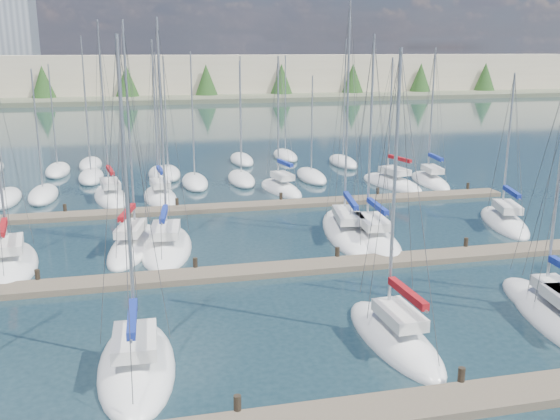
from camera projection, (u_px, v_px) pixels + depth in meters
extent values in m
plane|color=#1E343D|center=(194.00, 148.00, 75.06)|extent=(400.00, 400.00, 0.00)
cube|color=#6B5E4C|center=(363.00, 414.00, 20.36)|extent=(44.00, 1.80, 0.35)
cylinder|color=#2D261C|center=(238.00, 411.00, 20.29)|extent=(0.26, 0.26, 1.10)
cylinder|color=#2D261C|center=(461.00, 382.00, 22.04)|extent=(0.26, 0.26, 1.10)
cube|color=#6B5E4C|center=(272.00, 270.00, 33.55)|extent=(44.00, 1.80, 0.35)
cylinder|color=#2D261C|center=(38.00, 280.00, 31.73)|extent=(0.26, 0.26, 1.10)
cylinder|color=#2D261C|center=(195.00, 268.00, 33.49)|extent=(0.26, 0.26, 1.10)
cylinder|color=#2D261C|center=(337.00, 257.00, 35.24)|extent=(0.26, 0.26, 1.10)
cylinder|color=#2D261C|center=(466.00, 247.00, 36.99)|extent=(0.26, 0.26, 1.10)
cube|color=#6B5E4C|center=(232.00, 207.00, 46.74)|extent=(44.00, 1.80, 0.35)
cylinder|color=#2D261C|center=(65.00, 211.00, 44.93)|extent=(0.26, 0.26, 1.10)
cylinder|color=#2D261C|center=(177.00, 205.00, 46.68)|extent=(0.26, 0.26, 1.10)
cylinder|color=#2D261C|center=(281.00, 200.00, 48.43)|extent=(0.26, 0.26, 1.10)
cylinder|color=#2D261C|center=(378.00, 194.00, 50.18)|extent=(0.26, 0.26, 1.10)
cylinder|color=#2D261C|center=(468.00, 189.00, 51.93)|extent=(0.26, 0.26, 1.10)
ellipsoid|color=white|center=(552.00, 314.00, 28.29)|extent=(3.06, 8.45, 1.60)
cube|color=black|center=(552.00, 314.00, 28.29)|extent=(1.56, 4.06, 0.12)
cube|color=silver|center=(560.00, 290.00, 27.57)|extent=(1.53, 3.00, 0.50)
cylinder|color=#9EA0A5|center=(559.00, 179.00, 27.39)|extent=(0.14, 0.14, 10.11)
ellipsoid|color=white|center=(137.00, 368.00, 23.50)|extent=(3.12, 7.80, 1.60)
cube|color=silver|center=(135.00, 341.00, 22.81)|extent=(1.67, 2.75, 0.50)
cylinder|color=#9EA0A5|center=(127.00, 194.00, 22.42)|extent=(0.14, 0.14, 11.10)
cylinder|color=#9EA0A5|center=(132.00, 322.00, 21.96)|extent=(0.20, 3.24, 0.10)
cube|color=navy|center=(132.00, 318.00, 21.93)|extent=(0.39, 2.99, 0.30)
ellipsoid|color=white|center=(134.00, 247.00, 37.72)|extent=(4.25, 8.93, 1.60)
cube|color=silver|center=(131.00, 228.00, 36.97)|extent=(1.96, 3.23, 0.50)
cylinder|color=#9EA0A5|center=(129.00, 128.00, 36.58)|extent=(0.14, 0.14, 12.19)
cylinder|color=#9EA0A5|center=(127.00, 214.00, 36.04)|extent=(0.88, 3.55, 0.10)
cube|color=maroon|center=(127.00, 212.00, 36.01)|extent=(1.02, 3.31, 0.30)
ellipsoid|color=white|center=(391.00, 184.00, 54.93)|extent=(4.42, 8.41, 1.60)
cube|color=silver|center=(395.00, 171.00, 54.25)|extent=(2.10, 3.06, 0.50)
cylinder|color=#9EA0A5|center=(390.00, 116.00, 53.99)|extent=(0.14, 0.14, 9.83)
cylinder|color=#9EA0A5|center=(400.00, 160.00, 53.43)|extent=(0.80, 3.31, 0.10)
cube|color=maroon|center=(400.00, 159.00, 53.40)|extent=(0.93, 3.08, 0.30)
ellipsoid|color=white|center=(9.00, 265.00, 34.59)|extent=(4.09, 8.41, 1.60)
cube|color=black|center=(9.00, 265.00, 34.59)|extent=(2.09, 4.05, 0.12)
cube|color=silver|center=(6.00, 245.00, 33.90)|extent=(2.04, 3.02, 0.50)
cylinder|color=#9EA0A5|center=(3.00, 230.00, 33.05)|extent=(0.53, 3.38, 0.10)
cube|color=maroon|center=(3.00, 227.00, 33.02)|extent=(0.70, 3.13, 0.30)
ellipsoid|color=white|center=(394.00, 340.00, 25.71)|extent=(2.68, 7.64, 1.60)
cube|color=maroon|center=(394.00, 340.00, 25.71)|extent=(1.38, 3.67, 0.12)
cube|color=silver|center=(399.00, 315.00, 25.03)|extent=(1.41, 2.69, 0.50)
cylinder|color=#9EA0A5|center=(394.00, 186.00, 24.66)|extent=(0.14, 0.14, 10.66)
cylinder|color=#9EA0A5|center=(408.00, 296.00, 24.21)|extent=(0.24, 3.17, 0.10)
cube|color=maroon|center=(408.00, 293.00, 24.18)|extent=(0.43, 2.92, 0.30)
ellipsoid|color=white|center=(504.00, 224.00, 42.68)|extent=(4.26, 8.01, 1.60)
cube|color=silver|center=(507.00, 207.00, 41.98)|extent=(1.95, 2.93, 0.50)
cylinder|color=#9EA0A5|center=(508.00, 142.00, 41.86)|extent=(0.14, 0.14, 9.05)
cylinder|color=#9EA0A5|center=(512.00, 194.00, 41.12)|extent=(0.93, 3.13, 0.10)
cube|color=navy|center=(512.00, 192.00, 41.09)|extent=(1.05, 2.94, 0.30)
ellipsoid|color=white|center=(281.00, 190.00, 52.73)|extent=(3.47, 7.12, 1.60)
cube|color=maroon|center=(281.00, 190.00, 52.73)|extent=(1.76, 3.43, 0.12)
cube|color=silver|center=(282.00, 176.00, 52.10)|extent=(1.66, 2.57, 0.50)
cylinder|color=#9EA0A5|center=(278.00, 118.00, 51.68)|extent=(0.14, 0.14, 10.01)
cylinder|color=#9EA0A5|center=(285.00, 165.00, 51.35)|extent=(0.62, 2.83, 0.10)
cube|color=navy|center=(285.00, 163.00, 51.32)|extent=(0.77, 2.65, 0.30)
ellipsoid|color=white|center=(346.00, 232.00, 40.72)|extent=(4.50, 10.69, 1.60)
cube|color=silver|center=(348.00, 215.00, 39.89)|extent=(2.13, 3.83, 0.50)
cylinder|color=#9EA0A5|center=(347.00, 110.00, 39.54)|extent=(0.14, 0.14, 13.57)
cylinder|color=#9EA0A5|center=(351.00, 202.00, 38.83)|extent=(0.82, 4.31, 0.10)
cube|color=navy|center=(351.00, 201.00, 38.80)|extent=(0.96, 4.00, 0.30)
ellipsoid|color=white|center=(111.00, 198.00, 49.95)|extent=(3.58, 8.35, 1.60)
cube|color=black|center=(111.00, 198.00, 49.95)|extent=(1.82, 4.02, 0.12)
cube|color=silver|center=(110.00, 183.00, 49.26)|extent=(1.74, 2.99, 0.50)
cylinder|color=#9EA0A5|center=(103.00, 104.00, 48.66)|extent=(0.14, 0.14, 12.71)
cylinder|color=#9EA0A5|center=(110.00, 172.00, 48.41)|extent=(0.59, 3.37, 0.10)
cube|color=maroon|center=(110.00, 170.00, 48.38)|extent=(0.75, 3.13, 0.30)
ellipsoid|color=white|center=(160.00, 198.00, 49.86)|extent=(3.11, 7.08, 1.60)
cube|color=silver|center=(160.00, 183.00, 49.22)|extent=(1.59, 2.52, 0.50)
cylinder|color=#9EA0A5|center=(155.00, 114.00, 48.68)|extent=(0.14, 0.14, 11.24)
cylinder|color=#9EA0A5|center=(160.00, 172.00, 48.45)|extent=(0.36, 2.89, 0.10)
cube|color=navy|center=(160.00, 170.00, 48.42)|extent=(0.54, 2.67, 0.30)
ellipsoid|color=white|center=(167.00, 249.00, 37.40)|extent=(3.90, 8.76, 1.60)
cube|color=silver|center=(165.00, 230.00, 36.66)|extent=(1.95, 3.13, 0.50)
cylinder|color=#9EA0A5|center=(162.00, 127.00, 36.23)|extent=(0.14, 0.14, 12.32)
cylinder|color=#9EA0A5|center=(164.00, 216.00, 35.75)|extent=(0.50, 3.55, 0.10)
cube|color=navy|center=(164.00, 214.00, 35.71)|extent=(0.67, 3.29, 0.30)
ellipsoid|color=white|center=(370.00, 240.00, 39.13)|extent=(3.45, 8.99, 1.60)
cube|color=black|center=(370.00, 240.00, 39.13)|extent=(1.77, 4.32, 0.12)
cube|color=silver|center=(373.00, 222.00, 38.38)|extent=(1.78, 3.18, 0.50)
cylinder|color=#9EA0A5|center=(371.00, 131.00, 38.10)|extent=(0.14, 0.14, 11.44)
cylinder|color=#9EA0A5|center=(377.00, 208.00, 37.45)|extent=(0.34, 3.71, 0.10)
cube|color=navy|center=(377.00, 206.00, 37.42)|extent=(0.52, 3.42, 0.30)
ellipsoid|color=white|center=(430.00, 183.00, 55.69)|extent=(2.87, 7.70, 1.60)
cube|color=black|center=(430.00, 183.00, 55.69)|extent=(1.47, 3.71, 0.12)
cube|color=silver|center=(432.00, 169.00, 55.00)|extent=(1.44, 2.74, 0.50)
cylinder|color=#9EA0A5|center=(432.00, 110.00, 54.65)|extent=(0.14, 0.14, 10.68)
cylinder|color=#9EA0A5|center=(436.00, 159.00, 54.16)|extent=(0.39, 3.16, 0.10)
cube|color=navy|center=(436.00, 157.00, 54.13)|extent=(0.56, 2.93, 0.30)
cylinder|color=#9EA0A5|center=(166.00, 113.00, 57.08)|extent=(0.12, 0.12, 10.14)
ellipsoid|color=white|center=(168.00, 174.00, 58.53)|extent=(2.20, 6.40, 1.40)
cylinder|color=#9EA0A5|center=(157.00, 111.00, 56.68)|extent=(0.12, 0.12, 10.49)
ellipsoid|color=white|center=(160.00, 175.00, 58.17)|extent=(2.20, 6.40, 1.40)
cylinder|color=#9EA0A5|center=(285.00, 104.00, 66.62)|extent=(0.12, 0.12, 10.06)
ellipsoid|color=white|center=(285.00, 156.00, 68.06)|extent=(2.20, 6.40, 1.40)
cylinder|color=#9EA0A5|center=(53.00, 115.00, 58.59)|extent=(0.12, 0.12, 9.39)
ellipsoid|color=white|center=(58.00, 171.00, 59.94)|extent=(2.20, 6.40, 1.40)
ellipsoid|color=white|center=(5.00, 199.00, 48.83)|extent=(2.20, 6.40, 1.40)
cylinder|color=#9EA0A5|center=(37.00, 129.00, 48.70)|extent=(0.12, 0.12, 9.30)
ellipsoid|color=white|center=(43.00, 195.00, 50.04)|extent=(2.20, 6.40, 1.40)
cylinder|color=#9EA0A5|center=(345.00, 99.00, 62.66)|extent=(0.12, 0.12, 11.68)
ellipsoid|color=white|center=(343.00, 163.00, 64.30)|extent=(2.20, 6.40, 1.40)
cylinder|color=#9EA0A5|center=(240.00, 118.00, 54.61)|extent=(0.12, 0.12, 9.76)
ellipsoid|color=white|center=(241.00, 180.00, 56.00)|extent=(2.20, 6.40, 1.40)
cylinder|color=#9EA0A5|center=(86.00, 99.00, 61.33)|extent=(0.12, 0.12, 11.95)
ellipsoid|color=white|center=(91.00, 165.00, 63.00)|extent=(2.20, 6.40, 1.40)
cylinder|color=#9EA0A5|center=(312.00, 124.00, 55.94)|extent=(0.12, 0.12, 8.46)
ellipsoid|color=white|center=(311.00, 177.00, 57.18)|extent=(2.20, 6.40, 1.40)
cylinder|color=#9EA0A5|center=(87.00, 126.00, 55.83)|extent=(0.12, 0.12, 8.12)
ellipsoid|color=white|center=(91.00, 177.00, 57.02)|extent=(2.20, 6.40, 1.40)
cylinder|color=#9EA0A5|center=(241.00, 106.00, 64.15)|extent=(0.12, 0.12, 10.00)
ellipsoid|color=white|center=(242.00, 160.00, 65.58)|extent=(2.20, 6.40, 1.40)
cylinder|color=#9EA0A5|center=(193.00, 115.00, 53.26)|extent=(0.12, 0.12, 10.54)
ellipsoid|color=white|center=(195.00, 183.00, 54.76)|extent=(2.20, 6.40, 1.40)
cube|color=#666B51|center=(160.00, 93.00, 159.75)|extent=(400.00, 60.00, 1.00)
cube|color=beige|center=(203.00, 76.00, 151.37)|extent=(200.00, 12.00, 10.00)
cone|color=#284C1E|center=(43.00, 84.00, 137.15)|extent=(6.00, 6.00, 8.00)
cone|color=#284C1E|center=(127.00, 83.00, 141.09)|extent=(6.00, 6.00, 8.00)
cone|color=#284C1E|center=(206.00, 82.00, 145.03)|extent=(6.00, 6.00, 8.00)
cone|color=#284C1E|center=(281.00, 81.00, 148.97)|extent=(6.00, 6.00, 8.00)
cone|color=#284C1E|center=(353.00, 80.00, 152.91)|extent=(6.00, 6.00, 8.00)
cone|color=#284C1E|center=(421.00, 79.00, 156.85)|extent=(6.00, 6.00, 8.00)
cone|color=#284C1E|center=(485.00, 78.00, 160.79)|extent=(6.00, 6.00, 8.00)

